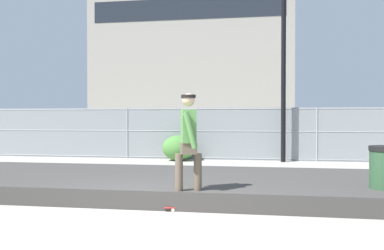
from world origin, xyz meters
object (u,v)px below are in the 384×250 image
at_px(skater, 188,142).
at_px(parked_car_near, 173,133).
at_px(street_lamp, 284,32).
at_px(shrub_left, 179,148).
at_px(skateboard, 188,207).
at_px(parked_car_mid, 325,133).

height_order(skater, parked_car_near, skater).
height_order(street_lamp, parked_car_near, street_lamp).
height_order(street_lamp, shrub_left, street_lamp).
bearing_deg(skateboard, parked_car_mid, 72.54).
xyz_separation_m(skater, parked_car_near, (-2.77, 11.45, -0.28)).
height_order(skateboard, parked_car_near, parked_car_near).
distance_m(skateboard, street_lamp, 9.21).
relative_size(skater, street_lamp, 0.26).
bearing_deg(skateboard, shrub_left, 102.76).
distance_m(street_lamp, parked_car_mid, 5.49).
bearing_deg(parked_car_mid, street_lamp, -116.23).
bearing_deg(skater, skateboard, -135.00).
bearing_deg(parked_car_mid, shrub_left, -143.97).
xyz_separation_m(skateboard, parked_car_mid, (3.68, 11.70, 0.78)).
bearing_deg(shrub_left, parked_car_near, 105.34).
bearing_deg(parked_car_mid, skateboard, -107.46).
distance_m(skateboard, parked_car_mid, 12.29).
xyz_separation_m(skateboard, shrub_left, (-1.75, 7.75, 0.39)).
relative_size(parked_car_near, shrub_left, 3.88).
height_order(skateboard, street_lamp, street_lamp).
relative_size(skateboard, street_lamp, 0.12).
bearing_deg(street_lamp, parked_car_mid, 63.77).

